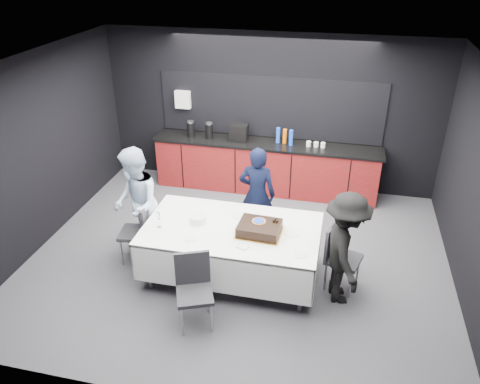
% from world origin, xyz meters
% --- Properties ---
extents(ground, '(6.00, 6.00, 0.00)m').
position_xyz_m(ground, '(0.00, 0.00, 0.00)').
color(ground, '#47474C').
rests_on(ground, ground).
extents(room_shell, '(6.04, 5.04, 2.82)m').
position_xyz_m(room_shell, '(0.00, 0.00, 1.86)').
color(room_shell, white).
rests_on(room_shell, ground).
extents(kitchenette, '(4.10, 0.64, 2.05)m').
position_xyz_m(kitchenette, '(-0.02, 2.22, 0.54)').
color(kitchenette, maroon).
rests_on(kitchenette, ground).
extents(party_table, '(2.32, 1.32, 0.78)m').
position_xyz_m(party_table, '(0.00, -0.40, 0.64)').
color(party_table, '#99999E').
rests_on(party_table, ground).
extents(cake_assembly, '(0.60, 0.50, 0.18)m').
position_xyz_m(cake_assembly, '(0.38, -0.44, 0.85)').
color(cake_assembly, gold).
rests_on(cake_assembly, party_table).
extents(plate_stack, '(0.22, 0.22, 0.10)m').
position_xyz_m(plate_stack, '(-0.47, -0.37, 0.83)').
color(plate_stack, white).
rests_on(plate_stack, party_table).
extents(loose_plate_near, '(0.19, 0.19, 0.01)m').
position_xyz_m(loose_plate_near, '(-0.45, -0.75, 0.78)').
color(loose_plate_near, white).
rests_on(loose_plate_near, party_table).
extents(loose_plate_right_a, '(0.21, 0.21, 0.01)m').
position_xyz_m(loose_plate_right_a, '(0.80, -0.36, 0.78)').
color(loose_plate_right_a, white).
rests_on(loose_plate_right_a, party_table).
extents(loose_plate_right_b, '(0.18, 0.18, 0.01)m').
position_xyz_m(loose_plate_right_b, '(0.95, -0.80, 0.78)').
color(loose_plate_right_b, white).
rests_on(loose_plate_right_b, party_table).
extents(loose_plate_far, '(0.21, 0.21, 0.01)m').
position_xyz_m(loose_plate_far, '(0.02, -0.10, 0.78)').
color(loose_plate_far, white).
rests_on(loose_plate_far, party_table).
extents(fork_pile, '(0.17, 0.14, 0.02)m').
position_xyz_m(fork_pile, '(0.24, -0.81, 0.79)').
color(fork_pile, white).
rests_on(fork_pile, party_table).
extents(champagne_flute, '(0.06, 0.06, 0.22)m').
position_xyz_m(champagne_flute, '(-0.94, -0.60, 0.94)').
color(champagne_flute, white).
rests_on(champagne_flute, party_table).
extents(chair_left, '(0.48, 0.48, 0.92)m').
position_xyz_m(chair_left, '(-1.35, -0.33, 0.53)').
color(chair_left, '#29292D').
rests_on(chair_left, ground).
extents(chair_right, '(0.52, 0.52, 0.92)m').
position_xyz_m(chair_right, '(1.41, -0.30, 0.53)').
color(chair_right, '#29292D').
rests_on(chair_right, ground).
extents(chair_near, '(0.55, 0.55, 0.92)m').
position_xyz_m(chair_near, '(-0.23, -1.34, 0.53)').
color(chair_near, '#29292D').
rests_on(chair_near, ground).
extents(person_center, '(0.56, 0.37, 1.52)m').
position_xyz_m(person_center, '(0.15, 0.60, 0.76)').
color(person_center, black).
rests_on(person_center, ground).
extents(person_left, '(0.93, 1.01, 1.67)m').
position_xyz_m(person_left, '(-1.44, -0.20, 0.83)').
color(person_left, silver).
rests_on(person_left, ground).
extents(person_right, '(0.78, 1.09, 1.52)m').
position_xyz_m(person_right, '(1.48, -0.53, 0.76)').
color(person_right, black).
rests_on(person_right, ground).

